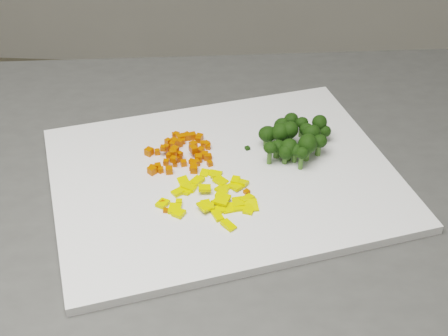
# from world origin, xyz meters

# --- Properties ---
(cutting_board) EXTENTS (0.57, 0.51, 0.01)m
(cutting_board) POSITION_xyz_m (0.05, -0.04, 0.91)
(cutting_board) COLOR white
(cutting_board) RESTS_ON counter_block
(carrot_pile) EXTENTS (0.11, 0.11, 0.03)m
(carrot_pile) POSITION_xyz_m (-0.02, -0.01, 0.93)
(carrot_pile) COLOR #D04302
(carrot_pile) RESTS_ON cutting_board
(pepper_pile) EXTENTS (0.12, 0.12, 0.02)m
(pepper_pile) POSITION_xyz_m (0.03, -0.10, 0.92)
(pepper_pile) COLOR yellow
(pepper_pile) RESTS_ON cutting_board
(broccoli_pile) EXTENTS (0.13, 0.13, 0.06)m
(broccoli_pile) POSITION_xyz_m (0.14, 0.03, 0.94)
(broccoli_pile) COLOR black
(broccoli_pile) RESTS_ON cutting_board
(carrot_cube_0) EXTENTS (0.01, 0.01, 0.01)m
(carrot_cube_0) POSITION_xyz_m (-0.01, 0.04, 0.92)
(carrot_cube_0) COLOR #D04302
(carrot_cube_0) RESTS_ON carrot_pile
(carrot_cube_1) EXTENTS (0.01, 0.01, 0.01)m
(carrot_cube_1) POSITION_xyz_m (0.01, -0.04, 0.92)
(carrot_cube_1) COLOR #D04302
(carrot_cube_1) RESTS_ON carrot_pile
(carrot_cube_2) EXTENTS (0.01, 0.01, 0.01)m
(carrot_cube_2) POSITION_xyz_m (0.01, 0.00, 0.92)
(carrot_cube_2) COLOR #D04302
(carrot_cube_2) RESTS_ON carrot_pile
(carrot_cube_3) EXTENTS (0.01, 0.01, 0.01)m
(carrot_cube_3) POSITION_xyz_m (0.00, -0.00, 0.93)
(carrot_cube_3) COLOR #D04302
(carrot_cube_3) RESTS_ON carrot_pile
(carrot_cube_4) EXTENTS (0.01, 0.01, 0.01)m
(carrot_cube_4) POSITION_xyz_m (-0.06, -0.00, 0.92)
(carrot_cube_4) COLOR #D04302
(carrot_cube_4) RESTS_ON carrot_pile
(carrot_cube_5) EXTENTS (0.01, 0.01, 0.01)m
(carrot_cube_5) POSITION_xyz_m (-0.03, 0.01, 0.92)
(carrot_cube_5) COLOR #D04302
(carrot_cube_5) RESTS_ON carrot_pile
(carrot_cube_6) EXTENTS (0.01, 0.01, 0.01)m
(carrot_cube_6) POSITION_xyz_m (-0.03, 0.01, 0.93)
(carrot_cube_6) COLOR #D04302
(carrot_cube_6) RESTS_ON carrot_pile
(carrot_cube_7) EXTENTS (0.01, 0.01, 0.01)m
(carrot_cube_7) POSITION_xyz_m (-0.03, 0.03, 0.92)
(carrot_cube_7) COLOR #D04302
(carrot_cube_7) RESTS_ON carrot_pile
(carrot_cube_8) EXTENTS (0.01, 0.01, 0.01)m
(carrot_cube_8) POSITION_xyz_m (-0.03, 0.04, 0.92)
(carrot_cube_8) COLOR #D04302
(carrot_cube_8) RESTS_ON carrot_pile
(carrot_cube_9) EXTENTS (0.01, 0.01, 0.01)m
(carrot_cube_9) POSITION_xyz_m (-0.04, 0.03, 0.92)
(carrot_cube_9) COLOR #D04302
(carrot_cube_9) RESTS_ON carrot_pile
(carrot_cube_10) EXTENTS (0.01, 0.01, 0.01)m
(carrot_cube_10) POSITION_xyz_m (-0.04, -0.04, 0.92)
(carrot_cube_10) COLOR #D04302
(carrot_cube_10) RESTS_ON carrot_pile
(carrot_cube_11) EXTENTS (0.01, 0.01, 0.01)m
(carrot_cube_11) POSITION_xyz_m (-0.03, -0.03, 0.92)
(carrot_cube_11) COLOR #D04302
(carrot_cube_11) RESTS_ON carrot_pile
(carrot_cube_12) EXTENTS (0.01, 0.01, 0.01)m
(carrot_cube_12) POSITION_xyz_m (-0.03, 0.02, 0.92)
(carrot_cube_12) COLOR #D04302
(carrot_cube_12) RESTS_ON carrot_pile
(carrot_cube_13) EXTENTS (0.01, 0.01, 0.01)m
(carrot_cube_13) POSITION_xyz_m (0.03, -0.02, 0.92)
(carrot_cube_13) COLOR #D04302
(carrot_cube_13) RESTS_ON carrot_pile
(carrot_cube_14) EXTENTS (0.01, 0.01, 0.01)m
(carrot_cube_14) POSITION_xyz_m (0.02, 0.02, 0.92)
(carrot_cube_14) COLOR #D04302
(carrot_cube_14) RESTS_ON carrot_pile
(carrot_cube_15) EXTENTS (0.01, 0.01, 0.01)m
(carrot_cube_15) POSITION_xyz_m (-0.04, -0.00, 0.93)
(carrot_cube_15) COLOR #D04302
(carrot_cube_15) RESTS_ON carrot_pile
(carrot_cube_16) EXTENTS (0.01, 0.01, 0.01)m
(carrot_cube_16) POSITION_xyz_m (-0.03, -0.02, 0.92)
(carrot_cube_16) COLOR #D04302
(carrot_cube_16) RESTS_ON carrot_pile
(carrot_cube_17) EXTENTS (0.01, 0.01, 0.01)m
(carrot_cube_17) POSITION_xyz_m (-0.02, 0.02, 0.92)
(carrot_cube_17) COLOR #D04302
(carrot_cube_17) RESTS_ON carrot_pile
(carrot_cube_18) EXTENTS (0.01, 0.01, 0.01)m
(carrot_cube_18) POSITION_xyz_m (-0.05, -0.04, 0.92)
(carrot_cube_18) COLOR #D04302
(carrot_cube_18) RESTS_ON carrot_pile
(carrot_cube_19) EXTENTS (0.01, 0.01, 0.01)m
(carrot_cube_19) POSITION_xyz_m (-0.02, 0.01, 0.92)
(carrot_cube_19) COLOR #D04302
(carrot_cube_19) RESTS_ON carrot_pile
(carrot_cube_20) EXTENTS (0.01, 0.01, 0.01)m
(carrot_cube_20) POSITION_xyz_m (-0.01, 0.04, 0.92)
(carrot_cube_20) COLOR #D04302
(carrot_cube_20) RESTS_ON carrot_pile
(carrot_cube_21) EXTENTS (0.01, 0.01, 0.01)m
(carrot_cube_21) POSITION_xyz_m (-0.05, -0.00, 0.92)
(carrot_cube_21) COLOR #D04302
(carrot_cube_21) RESTS_ON carrot_pile
(carrot_cube_22) EXTENTS (0.01, 0.01, 0.01)m
(carrot_cube_22) POSITION_xyz_m (-0.01, -0.03, 0.92)
(carrot_cube_22) COLOR #D04302
(carrot_cube_22) RESTS_ON carrot_pile
(carrot_cube_23) EXTENTS (0.01, 0.01, 0.01)m
(carrot_cube_23) POSITION_xyz_m (0.02, 0.02, 0.92)
(carrot_cube_23) COLOR #D04302
(carrot_cube_23) RESTS_ON carrot_pile
(carrot_cube_24) EXTENTS (0.01, 0.01, 0.01)m
(carrot_cube_24) POSITION_xyz_m (0.01, -0.04, 0.92)
(carrot_cube_24) COLOR #D04302
(carrot_cube_24) RESTS_ON carrot_pile
(carrot_cube_25) EXTENTS (0.01, 0.01, 0.01)m
(carrot_cube_25) POSITION_xyz_m (-0.02, 0.02, 0.92)
(carrot_cube_25) COLOR #D04302
(carrot_cube_25) RESTS_ON carrot_pile
(carrot_cube_26) EXTENTS (0.01, 0.01, 0.01)m
(carrot_cube_26) POSITION_xyz_m (0.00, 0.02, 0.92)
(carrot_cube_26) COLOR #D04302
(carrot_cube_26) RESTS_ON carrot_pile
(carrot_cube_27) EXTENTS (0.01, 0.01, 0.01)m
(carrot_cube_27) POSITION_xyz_m (0.01, 0.03, 0.92)
(carrot_cube_27) COLOR #D04302
(carrot_cube_27) RESTS_ON carrot_pile
(carrot_cube_28) EXTENTS (0.01, 0.01, 0.01)m
(carrot_cube_28) POSITION_xyz_m (-0.02, 0.03, 0.92)
(carrot_cube_28) COLOR #D04302
(carrot_cube_28) RESTS_ON carrot_pile
(carrot_cube_29) EXTENTS (0.01, 0.01, 0.01)m
(carrot_cube_29) POSITION_xyz_m (0.01, -0.02, 0.92)
(carrot_cube_29) COLOR #D04302
(carrot_cube_29) RESTS_ON carrot_pile
(carrot_cube_30) EXTENTS (0.01, 0.01, 0.01)m
(carrot_cube_30) POSITION_xyz_m (-0.00, 0.04, 0.92)
(carrot_cube_30) COLOR #D04302
(carrot_cube_30) RESTS_ON carrot_pile
(carrot_cube_31) EXTENTS (0.01, 0.01, 0.01)m
(carrot_cube_31) POSITION_xyz_m (-0.03, 0.02, 0.92)
(carrot_cube_31) COLOR #D04302
(carrot_cube_31) RESTS_ON carrot_pile
(carrot_cube_32) EXTENTS (0.01, 0.01, 0.01)m
(carrot_cube_32) POSITION_xyz_m (-0.04, -0.04, 0.92)
(carrot_cube_32) COLOR #D04302
(carrot_cube_32) RESTS_ON carrot_pile
(carrot_cube_33) EXTENTS (0.01, 0.01, 0.01)m
(carrot_cube_33) POSITION_xyz_m (-0.02, -0.03, 0.92)
(carrot_cube_33) COLOR #D04302
(carrot_cube_33) RESTS_ON carrot_pile
(carrot_cube_34) EXTENTS (0.01, 0.01, 0.01)m
(carrot_cube_34) POSITION_xyz_m (-0.02, -0.03, 0.92)
(carrot_cube_34) COLOR #D04302
(carrot_cube_34) RESTS_ON carrot_pile
(carrot_cube_35) EXTENTS (0.01, 0.01, 0.01)m
(carrot_cube_35) POSITION_xyz_m (0.01, 0.04, 0.92)
(carrot_cube_35) COLOR #D04302
(carrot_cube_35) RESTS_ON carrot_pile
(carrot_cube_36) EXTENTS (0.01, 0.01, 0.01)m
(carrot_cube_36) POSITION_xyz_m (-0.04, 0.00, 0.92)
(carrot_cube_36) COLOR #D04302
(carrot_cube_36) RESTS_ON carrot_pile
(carrot_cube_37) EXTENTS (0.01, 0.01, 0.01)m
(carrot_cube_37) POSITION_xyz_m (0.00, -0.02, 0.92)
(carrot_cube_37) COLOR #D04302
(carrot_cube_37) RESTS_ON carrot_pile
(carrot_cube_38) EXTENTS (0.01, 0.01, 0.01)m
(carrot_cube_38) POSITION_xyz_m (0.02, 0.02, 0.92)
(carrot_cube_38) COLOR #D04302
(carrot_cube_38) RESTS_ON carrot_pile
(carrot_cube_39) EXTENTS (0.01, 0.01, 0.01)m
(carrot_cube_39) POSITION_xyz_m (0.01, -0.01, 0.92)
(carrot_cube_39) COLOR #D04302
(carrot_cube_39) RESTS_ON carrot_pile
(carrot_cube_40) EXTENTS (0.01, 0.01, 0.01)m
(carrot_cube_40) POSITION_xyz_m (-0.04, -0.04, 0.92)
(carrot_cube_40) COLOR #D04302
(carrot_cube_40) RESTS_ON carrot_pile
(carrot_cube_41) EXTENTS (0.01, 0.01, 0.01)m
(carrot_cube_41) POSITION_xyz_m (-0.03, -0.04, 0.92)
(carrot_cube_41) COLOR #D04302
(carrot_cube_41) RESTS_ON carrot_pile
(carrot_cube_42) EXTENTS (0.01, 0.01, 0.01)m
(carrot_cube_42) POSITION_xyz_m (0.03, -0.01, 0.92)
(carrot_cube_42) COLOR #D04302
(carrot_cube_42) RESTS_ON carrot_pile
(carrot_cube_43) EXTENTS (0.01, 0.01, 0.01)m
(carrot_cube_43) POSITION_xyz_m (-0.01, 0.04, 0.92)
(carrot_cube_43) COLOR #D04302
(carrot_cube_43) RESTS_ON carrot_pile
(carrot_cube_44) EXTENTS (0.01, 0.01, 0.01)m
(carrot_cube_44) POSITION_xyz_m (0.01, -0.01, 0.92)
(carrot_cube_44) COLOR #D04302
(carrot_cube_44) RESTS_ON carrot_pile
(carrot_cube_45) EXTENTS (0.01, 0.01, 0.01)m
(carrot_cube_45) POSITION_xyz_m (0.02, -0.01, 0.92)
(carrot_cube_45) COLOR #D04302
(carrot_cube_45) RESTS_ON carrot_pile
(carrot_cube_46) EXTENTS (0.01, 0.01, 0.01)m
(carrot_cube_46) POSITION_xyz_m (0.02, -0.01, 0.92)
(carrot_cube_46) COLOR #D04302
(carrot_cube_46) RESTS_ON carrot_pile
(carrot_cube_47) EXTENTS (0.01, 0.01, 0.01)m
(carrot_cube_47) POSITION_xyz_m (-0.02, -0.01, 0.92)
(carrot_cube_47) COLOR #D04302
(carrot_cube_47) RESTS_ON carrot_pile
(carrot_cube_48) EXTENTS (0.01, 0.01, 0.01)m
(carrot_cube_48) POSITION_xyz_m (-0.02, 0.03, 0.92)
(carrot_cube_48) COLOR #D04302
(carrot_cube_48) RESTS_ON carrot_pile
(carrot_cube_49) EXTENTS (0.01, 0.01, 0.01)m
(carrot_cube_49) POSITION_xyz_m (-0.02, -0.02, 0.92)
(carrot_cube_49) COLOR #D04302
(carrot_cube_49) RESTS_ON carrot_pile
(carrot_cube_50) EXTENTS (0.01, 0.01, 0.01)m
(carrot_cube_50) POSITION_xyz_m (-0.02, -0.01, 0.93)
(carrot_cube_50) COLOR #D04302
(carrot_cube_50) RESTS_ON carrot_pile
(carrot_cube_51) EXTENTS (0.01, 0.01, 0.01)m
(carrot_cube_51) POSITION_xyz_m (0.01, -0.03, 0.92)
(carrot_cube_51) COLOR #D04302
(carrot_cube_51) RESTS_ON carrot_pile
(carrot_cube_52) EXTENTS (0.01, 0.01, 0.01)m
(carrot_cube_52) POSITION_xyz_m (0.00, -0.00, 0.92)
(carrot_cube_52) COLOR #D04302
(carrot_cube_52) RESTS_ON carrot_pile
(carrot_cube_53) EXTENTS (0.01, 0.01, 0.01)m
(carrot_cube_53) POSITION_xyz_m (-0.02, -0.00, 0.92)
(carrot_cube_53) COLOR #D04302
(carrot_cube_53) RESTS_ON carrot_pile
(carrot_cube_54) EXTENTS (0.01, 0.01, 0.01)m
(carrot_cube_54) POSITION_xyz_m (-0.05, -0.05, 0.92)
(carrot_cube_54) COLOR #D04302
(carrot_cube_54) RESTS_ON carrot_pile
(carrot_cube_55) EXTENTS (0.01, 0.01, 0.01)m
(carrot_cube_55) POSITION_xyz_m (-0.03, 0.01, 0.92)
(carrot_cube_55) COLOR #D04302
(carrot_cube_55) RESTS_ON carrot_pile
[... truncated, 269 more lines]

